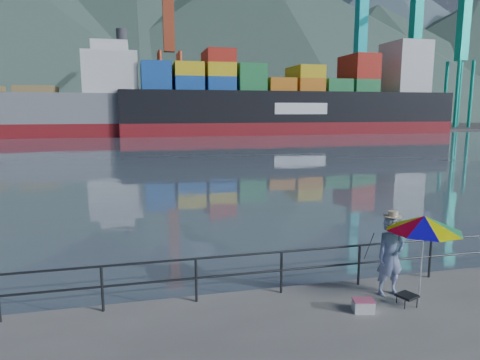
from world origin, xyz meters
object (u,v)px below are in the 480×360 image
fisherman (390,256)px  bulk_carrier (13,111)px  beach_umbrella (424,223)px  container_ship (299,102)px  cooler_bag (363,306)px

fisherman → bulk_carrier: (-25.41, 70.78, 3.14)m
fisherman → bulk_carrier: 75.27m
beach_umbrella → container_ship: (24.66, 70.52, 3.99)m
beach_umbrella → bulk_carrier: bearing=109.9°
bulk_carrier → cooler_bag: bearing=-71.2°
beach_umbrella → cooler_bag: beach_umbrella is taller
fisherman → beach_umbrella: size_ratio=0.92×
container_ship → bulk_carrier: bearing=179.1°
beach_umbrella → fisherman: bearing=127.3°
beach_umbrella → bulk_carrier: 75.89m
cooler_bag → bulk_carrier: bulk_carrier is taller
cooler_bag → container_ship: (26.09, 70.64, 5.68)m
beach_umbrella → container_ship: bearing=70.7°
fisherman → bulk_carrier: bulk_carrier is taller
bulk_carrier → container_ship: (50.48, -0.80, 1.75)m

